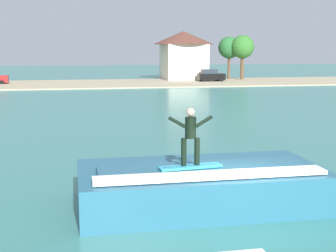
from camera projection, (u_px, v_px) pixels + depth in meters
The scene contains 9 objects.
ground_plane at pixel (243, 218), 13.75m from camera, with size 260.00×260.00×0.00m, color #337771.
wave_crest at pixel (201, 186), 14.76m from camera, with size 7.39×3.79×1.33m.
surfboard at pixel (190, 167), 14.11m from camera, with size 1.91×0.66×0.06m.
surfer at pixel (191, 133), 14.01m from camera, with size 1.32×0.32×1.69m.
shoreline_bank at pixel (108, 84), 65.73m from camera, with size 120.00×16.09×0.14m.
car_far_shore at pixel (211, 76), 69.42m from camera, with size 3.84×2.05×1.86m.
house_gabled_white at pixel (183, 52), 73.53m from camera, with size 9.30×9.30×7.38m.
tree_tall_bare at pixel (243, 47), 72.77m from camera, with size 3.50×3.50×6.78m.
tree_short_bushy at pixel (229, 48), 74.09m from camera, with size 3.36×3.36×6.61m.
Camera 1 is at (-4.62, -12.51, 4.77)m, focal length 51.67 mm.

